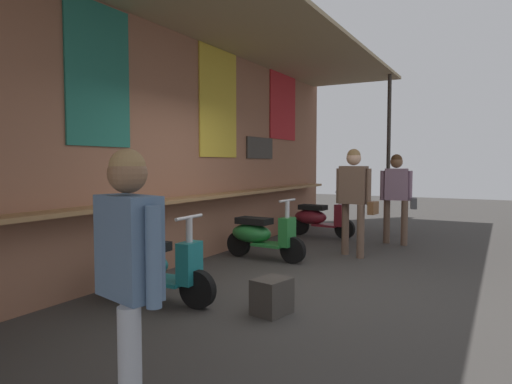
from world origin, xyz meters
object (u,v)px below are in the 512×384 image
(shopper_with_handbag, at_px, (354,191))
(shopper_browsing, at_px, (129,263))
(scooter_maroon, at_px, (318,218))
(scooter_green, at_px, (260,235))
(scooter_teal, at_px, (153,266))
(shopper_passing, at_px, (397,190))
(merchandise_crate, at_px, (272,296))

(shopper_with_handbag, relative_size, shopper_browsing, 1.10)
(shopper_with_handbag, bearing_deg, scooter_maroon, 42.25)
(scooter_green, height_order, scooter_maroon, same)
(scooter_teal, height_order, shopper_passing, shopper_passing)
(scooter_teal, xyz_separation_m, shopper_with_handbag, (3.43, -1.23, 0.68))
(scooter_teal, relative_size, shopper_passing, 0.84)
(scooter_green, xyz_separation_m, merchandise_crate, (-2.27, -1.34, -0.21))
(scooter_maroon, relative_size, merchandise_crate, 3.81)
(shopper_browsing, bearing_deg, scooter_green, -145.47)
(shopper_browsing, distance_m, merchandise_crate, 2.36)
(shopper_passing, bearing_deg, scooter_green, 132.54)
(scooter_teal, xyz_separation_m, scooter_maroon, (5.05, -0.00, 0.00))
(scooter_maroon, bearing_deg, shopper_passing, -2.22)
(scooter_maroon, bearing_deg, merchandise_crate, -71.47)
(shopper_with_handbag, bearing_deg, scooter_green, 131.81)
(scooter_maroon, distance_m, merchandise_crate, 4.99)
(scooter_green, height_order, shopper_browsing, shopper_browsing)
(scooter_maroon, distance_m, shopper_browsing, 7.22)
(scooter_teal, distance_m, scooter_maroon, 5.05)
(scooter_teal, bearing_deg, scooter_maroon, 87.37)
(scooter_green, distance_m, merchandise_crate, 2.64)
(scooter_maroon, height_order, merchandise_crate, scooter_maroon)
(shopper_with_handbag, relative_size, shopper_passing, 1.04)
(scooter_maroon, xyz_separation_m, shopper_browsing, (-7.02, -1.58, 0.58))
(scooter_green, xyz_separation_m, shopper_browsing, (-4.48, -1.57, 0.58))
(merchandise_crate, bearing_deg, scooter_green, 30.50)
(scooter_green, xyz_separation_m, shopper_with_handbag, (0.92, -1.23, 0.68))
(scooter_maroon, bearing_deg, scooter_green, -87.01)
(scooter_green, bearing_deg, scooter_teal, -85.67)
(shopper_with_handbag, distance_m, shopper_passing, 1.52)
(scooter_maroon, xyz_separation_m, merchandise_crate, (-4.81, -1.34, -0.21))
(shopper_passing, bearing_deg, scooter_maroon, 71.20)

